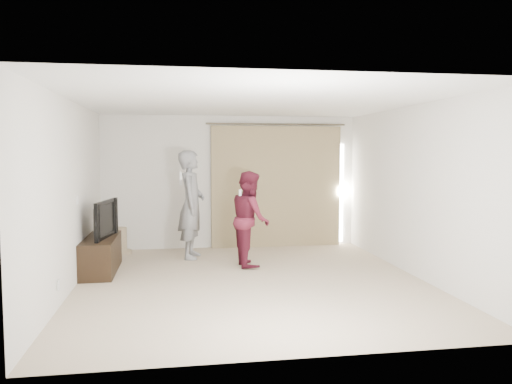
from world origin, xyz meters
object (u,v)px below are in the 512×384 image
at_px(tv_console, 101,255).
at_px(person_man, 191,205).
at_px(tv, 100,219).
at_px(person_woman, 250,218).

height_order(tv_console, person_man, person_man).
height_order(tv, person_man, person_man).
bearing_deg(person_man, tv_console, -150.31).
bearing_deg(tv, person_woman, -78.32).
relative_size(tv_console, tv, 1.38).
bearing_deg(person_woman, person_man, 141.32).
bearing_deg(tv_console, tv, 0.00).
relative_size(tv_console, person_woman, 0.90).
bearing_deg(person_man, person_woman, -38.68).
xyz_separation_m(tv_console, person_man, (1.45, 0.83, 0.69)).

